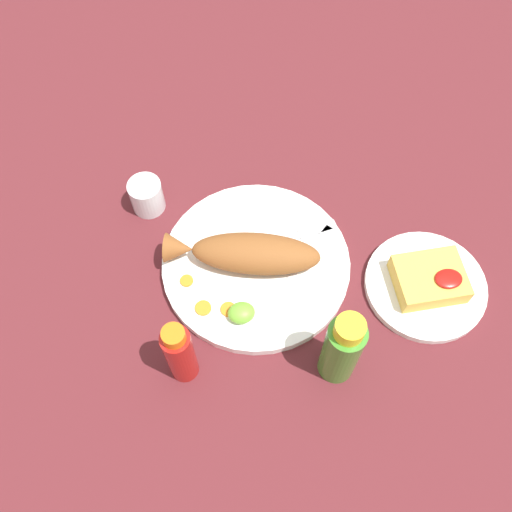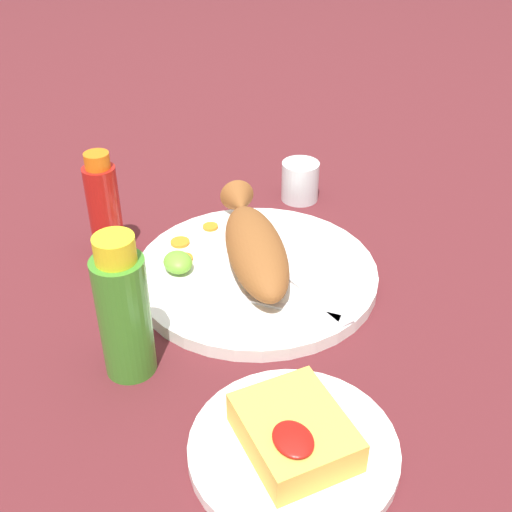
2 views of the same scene
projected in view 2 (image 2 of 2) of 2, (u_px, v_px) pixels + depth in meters
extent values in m
plane|color=#561E23|center=(256.00, 279.00, 0.87)|extent=(4.00, 4.00, 0.00)
cylinder|color=white|center=(256.00, 274.00, 0.86)|extent=(0.33, 0.33, 0.02)
ellipsoid|color=brown|center=(256.00, 251.00, 0.84)|extent=(0.23, 0.13, 0.06)
cone|color=brown|center=(240.00, 203.00, 0.95)|extent=(0.06, 0.06, 0.05)
cube|color=silver|center=(284.00, 273.00, 0.85)|extent=(0.11, 0.03, 0.00)
cube|color=silver|center=(330.00, 309.00, 0.78)|extent=(0.07, 0.03, 0.00)
cube|color=silver|center=(241.00, 297.00, 0.80)|extent=(0.09, 0.09, 0.00)
cube|color=silver|center=(311.00, 314.00, 0.78)|extent=(0.06, 0.06, 0.00)
cylinder|color=orange|center=(210.00, 227.00, 0.94)|extent=(0.02, 0.02, 0.00)
cylinder|color=orange|center=(180.00, 242.00, 0.91)|extent=(0.03, 0.03, 0.00)
cylinder|color=orange|center=(184.00, 258.00, 0.87)|extent=(0.03, 0.03, 0.00)
ellipsoid|color=#6BB233|center=(178.00, 262.00, 0.85)|extent=(0.04, 0.04, 0.02)
cylinder|color=#B21914|center=(105.00, 213.00, 0.88)|extent=(0.04, 0.04, 0.14)
cylinder|color=orange|center=(97.00, 161.00, 0.84)|extent=(0.03, 0.03, 0.02)
cylinder|color=#3D8428|center=(125.00, 317.00, 0.69)|extent=(0.06, 0.06, 0.15)
cylinder|color=yellow|center=(115.00, 249.00, 0.64)|extent=(0.04, 0.04, 0.03)
cylinder|color=silver|center=(300.00, 181.00, 1.04)|extent=(0.06, 0.06, 0.06)
cylinder|color=white|center=(300.00, 191.00, 1.05)|extent=(0.05, 0.05, 0.03)
cylinder|color=white|center=(293.00, 449.00, 0.62)|extent=(0.21, 0.21, 0.01)
cube|color=gold|center=(294.00, 432.00, 0.61)|extent=(0.11, 0.09, 0.04)
ellipsoid|color=#AD140F|center=(293.00, 439.00, 0.58)|extent=(0.05, 0.04, 0.01)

